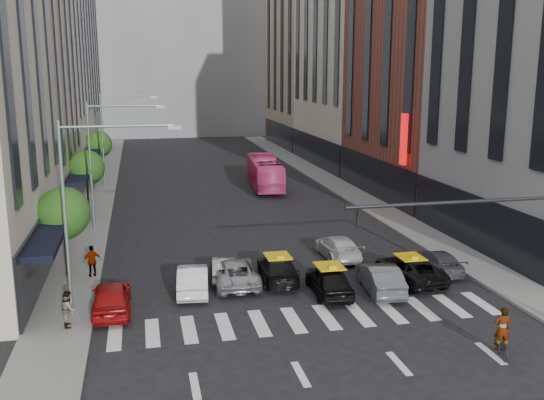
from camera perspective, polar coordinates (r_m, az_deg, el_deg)
ground at (r=27.43m, az=4.90°, el=-12.22°), size 160.00×160.00×0.00m
sidewalk_left at (r=55.11m, az=-16.23°, el=-0.10°), size 3.00×96.00×0.15m
sidewalk_right at (r=58.19m, az=6.97°, el=0.93°), size 3.00×96.00×0.15m
building_left_b at (r=52.66m, az=-23.25°, el=11.95°), size 8.00×16.00×24.00m
building_left_c at (r=70.76m, az=-20.95°, el=16.81°), size 8.00×20.00×36.00m
building_left_d at (r=89.39m, az=-19.04°, el=13.87°), size 8.00×18.00×30.00m
building_right_b at (r=56.48m, az=13.78°, el=13.53°), size 8.00×18.00×26.00m
building_right_d at (r=92.20m, az=3.13°, el=13.80°), size 8.00×18.00×28.00m
building_far at (r=109.28m, az=-8.75°, el=15.52°), size 30.00×10.00×36.00m
tree_near at (r=34.92m, az=-19.04°, el=-1.18°), size 2.88×2.88×4.95m
tree_mid at (r=50.57m, az=-17.08°, el=2.91°), size 2.88×2.88×4.95m
tree_far at (r=66.39m, az=-16.04°, el=5.05°), size 2.88×2.88×4.95m
streetlamp_near at (r=28.44m, az=-17.14°, el=0.67°), size 5.38×0.25×9.00m
streetlamp_mid at (r=44.21m, az=-15.57°, el=4.69°), size 5.38×0.25×9.00m
streetlamp_far at (r=60.11m, az=-14.82°, el=6.59°), size 5.38×0.25×9.00m
traffic_signal at (r=28.29m, az=20.76°, el=-2.61°), size 10.10×0.20×6.00m
liberty_sign at (r=48.53m, az=12.30°, el=5.60°), size 0.30×0.70×4.00m
car_red at (r=30.01m, az=-14.87°, el=-8.84°), size 1.83×4.48×1.52m
car_white_front at (r=31.83m, az=-7.47°, el=-7.36°), size 1.95×4.53×1.45m
car_silver at (r=32.77m, az=-3.55°, el=-6.74°), size 2.47×5.12×1.41m
taxi_left at (r=33.21m, az=0.55°, el=-6.47°), size 2.40×4.95×1.39m
taxi_center at (r=31.39m, az=5.39°, el=-7.54°), size 1.99×4.48×1.50m
car_grey_mid at (r=32.14m, az=10.12°, el=-7.21°), size 2.07×4.70×1.50m
taxi_right at (r=33.98m, az=12.81°, el=-6.37°), size 2.80×5.14×1.37m
car_grey_curb at (r=35.92m, az=15.31°, el=-5.60°), size 1.82×4.29×1.23m
car_row2_left at (r=33.71m, az=-4.52°, el=-6.37°), size 1.75×3.88×1.23m
car_row2_right at (r=37.41m, az=6.19°, el=-4.40°), size 2.00×4.77×1.38m
bus at (r=59.09m, az=-0.68°, el=2.61°), size 3.48×11.06×3.03m
motorcycle at (r=26.67m, az=20.72°, el=-12.79°), size 0.90×1.63×0.81m
rider at (r=26.16m, az=20.94°, el=-10.15°), size 0.76×0.59×1.83m
pedestrian_near at (r=28.64m, az=-18.61°, el=-9.67°), size 0.68×0.84×1.63m
pedestrian_far at (r=34.85m, az=-16.56°, el=-5.52°), size 1.11×0.72×1.75m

